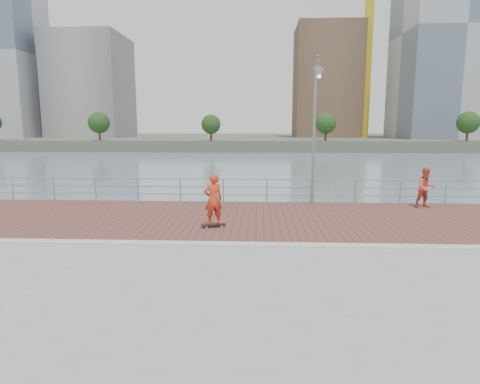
{
  "coord_description": "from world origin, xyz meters",
  "views": [
    {
      "loc": [
        0.66,
        -11.63,
        3.53
      ],
      "look_at": [
        0.0,
        2.0,
        1.3
      ],
      "focal_mm": 30.0,
      "sensor_mm": 36.0,
      "label": 1
    }
  ],
  "objects_px": {
    "street_lamp": "(316,106)",
    "bystander": "(426,188)",
    "guardrail": "(245,188)",
    "skateboarder": "(213,200)"
  },
  "relations": [
    {
      "from": "bystander",
      "to": "skateboarder",
      "type": "bearing_deg",
      "value": -162.95
    },
    {
      "from": "street_lamp",
      "to": "bystander",
      "type": "relative_size",
      "value": 3.53
    },
    {
      "from": "street_lamp",
      "to": "bystander",
      "type": "bearing_deg",
      "value": -0.41
    },
    {
      "from": "skateboarder",
      "to": "guardrail",
      "type": "bearing_deg",
      "value": -122.79
    },
    {
      "from": "guardrail",
      "to": "skateboarder",
      "type": "distance_m",
      "value": 5.01
    },
    {
      "from": "street_lamp",
      "to": "guardrail",
      "type": "bearing_deg",
      "value": 162.79
    },
    {
      "from": "bystander",
      "to": "guardrail",
      "type": "bearing_deg",
      "value": 166.12
    },
    {
      "from": "skateboarder",
      "to": "bystander",
      "type": "bearing_deg",
      "value": -178.1
    },
    {
      "from": "street_lamp",
      "to": "bystander",
      "type": "height_order",
      "value": "street_lamp"
    },
    {
      "from": "skateboarder",
      "to": "bystander",
      "type": "relative_size",
      "value": 1.03
    }
  ]
}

